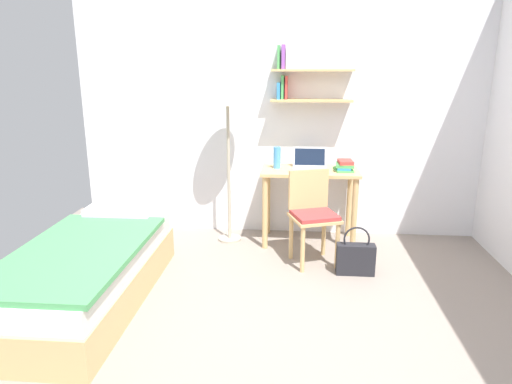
{
  "coord_description": "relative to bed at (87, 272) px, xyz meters",
  "views": [
    {
      "loc": [
        0.08,
        -2.78,
        1.76
      ],
      "look_at": [
        -0.2,
        0.51,
        0.85
      ],
      "focal_mm": 32.0,
      "sensor_mm": 36.0,
      "label": 1
    }
  ],
  "objects": [
    {
      "name": "water_bottle",
      "position": [
        1.39,
        1.43,
        0.64
      ],
      "size": [
        0.07,
        0.07,
        0.22
      ],
      "primitive_type": "cylinder",
      "color": "#4C99DB",
      "rests_on": "desk"
    },
    {
      "name": "desk_chair",
      "position": [
        1.74,
        0.91,
        0.24
      ],
      "size": [
        0.5,
        0.49,
        0.85
      ],
      "color": "tan",
      "rests_on": "ground_plane"
    },
    {
      "name": "standing_lamp",
      "position": [
        0.9,
        1.38,
        1.19
      ],
      "size": [
        0.4,
        0.4,
        1.63
      ],
      "color": "#B2A893",
      "rests_on": "ground_plane"
    },
    {
      "name": "laptop",
      "position": [
        1.72,
        1.49,
        0.58
      ],
      "size": [
        0.34,
        0.22,
        0.2
      ],
      "color": "#B7BABF",
      "rests_on": "desk"
    },
    {
      "name": "wall_back",
      "position": [
        1.48,
        1.73,
        1.07
      ],
      "size": [
        4.4,
        0.27,
        2.6
      ],
      "color": "white",
      "rests_on": "ground_plane"
    },
    {
      "name": "desk",
      "position": [
        1.72,
        1.4,
        0.37
      ],
      "size": [
        0.96,
        0.52,
        0.77
      ],
      "color": "tan",
      "rests_on": "ground_plane"
    },
    {
      "name": "handbag",
      "position": [
        2.11,
        0.66,
        -0.09
      ],
      "size": [
        0.33,
        0.11,
        0.44
      ],
      "color": "#232328",
      "rests_on": "ground_plane"
    },
    {
      "name": "bed",
      "position": [
        0.0,
        0.0,
        0.0
      ],
      "size": [
        0.86,
        1.89,
        0.54
      ],
      "color": "tan",
      "rests_on": "ground_plane"
    },
    {
      "name": "book_stack",
      "position": [
        2.06,
        1.38,
        0.58
      ],
      "size": [
        0.2,
        0.25,
        0.1
      ],
      "color": "#4CA856",
      "rests_on": "desk"
    },
    {
      "name": "ground_plane",
      "position": [
        1.48,
        -0.3,
        -0.24
      ],
      "size": [
        5.28,
        5.28,
        0.0
      ],
      "primitive_type": "plane",
      "color": "gray"
    }
  ]
}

